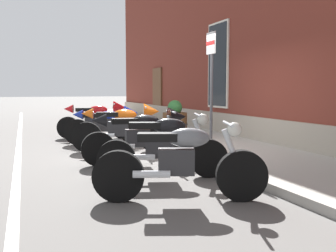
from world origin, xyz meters
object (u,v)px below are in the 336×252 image
(motorcycle_black_naked, at_px, (164,147))
(barrel_planter, at_px, (175,121))
(motorcycle_red_sport, at_px, (98,118))
(motorcycle_blue_sport, at_px, (108,123))
(parking_sign, at_px, (211,74))
(motorcycle_black_sport, at_px, (145,133))
(motorcycle_grey_naked, at_px, (182,163))
(motorcycle_orange_sport, at_px, (124,126))

(motorcycle_black_naked, relative_size, barrel_planter, 2.06)
(motorcycle_red_sport, xyz_separation_m, barrel_planter, (1.08, 1.91, -0.06))
(motorcycle_blue_sport, distance_m, motorcycle_black_naked, 3.95)
(motorcycle_black_naked, xyz_separation_m, parking_sign, (-1.60, 1.60, 1.22))
(motorcycle_black_naked, height_order, barrel_planter, barrel_planter)
(motorcycle_blue_sport, relative_size, motorcycle_black_naked, 0.99)
(motorcycle_blue_sport, relative_size, barrel_planter, 2.03)
(motorcycle_red_sport, height_order, motorcycle_black_sport, motorcycle_red_sport)
(motorcycle_blue_sport, bearing_deg, motorcycle_red_sport, -179.44)
(motorcycle_black_sport, xyz_separation_m, parking_sign, (-0.38, 1.54, 1.14))
(motorcycle_black_sport, distance_m, barrel_planter, 3.50)
(motorcycle_grey_naked, height_order, parking_sign, parking_sign)
(motorcycle_black_naked, relative_size, motorcycle_grey_naked, 0.96)
(motorcycle_red_sport, xyz_separation_m, motorcycle_black_sport, (4.10, 0.14, -0.00))
(motorcycle_orange_sport, height_order, motorcycle_black_sport, motorcycle_orange_sport)
(motorcycle_red_sport, bearing_deg, parking_sign, 24.33)
(motorcycle_blue_sport, distance_m, motorcycle_black_sport, 2.73)
(motorcycle_red_sport, distance_m, motorcycle_grey_naked, 6.62)
(motorcycle_grey_naked, xyz_separation_m, parking_sign, (-2.90, 1.84, 1.22))
(motorcycle_orange_sport, bearing_deg, motorcycle_black_naked, -0.86)
(motorcycle_blue_sport, xyz_separation_m, motorcycle_black_sport, (2.73, 0.12, 0.03))
(motorcycle_orange_sport, height_order, motorcycle_black_naked, motorcycle_orange_sport)
(motorcycle_red_sport, height_order, motorcycle_blue_sport, motorcycle_red_sport)
(motorcycle_red_sport, bearing_deg, motorcycle_blue_sport, 0.56)
(motorcycle_orange_sport, relative_size, parking_sign, 0.86)
(motorcycle_black_sport, distance_m, motorcycle_black_naked, 1.23)
(motorcycle_black_sport, bearing_deg, motorcycle_red_sport, -178.07)
(parking_sign, xyz_separation_m, barrel_planter, (-2.64, 0.23, -1.19))
(motorcycle_grey_naked, height_order, barrel_planter, barrel_planter)
(motorcycle_orange_sport, xyz_separation_m, parking_sign, (1.15, 1.56, 1.13))
(motorcycle_grey_naked, distance_m, parking_sign, 3.64)
(motorcycle_black_sport, relative_size, barrel_planter, 2.23)
(motorcycle_black_sport, height_order, motorcycle_black_naked, motorcycle_black_sport)
(motorcycle_red_sport, distance_m, motorcycle_black_sport, 4.10)
(motorcycle_red_sport, height_order, barrel_planter, barrel_planter)
(motorcycle_blue_sport, xyz_separation_m, barrel_planter, (-0.30, 1.90, -0.02))
(motorcycle_blue_sport, height_order, motorcycle_orange_sport, motorcycle_orange_sport)
(motorcycle_black_naked, distance_m, parking_sign, 2.57)
(motorcycle_blue_sport, bearing_deg, motorcycle_black_naked, 0.96)
(motorcycle_black_sport, xyz_separation_m, motorcycle_black_naked, (1.22, -0.06, -0.08))
(motorcycle_orange_sport, xyz_separation_m, motorcycle_black_sport, (1.53, 0.02, -0.01))
(motorcycle_orange_sport, bearing_deg, motorcycle_grey_naked, -3.86)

